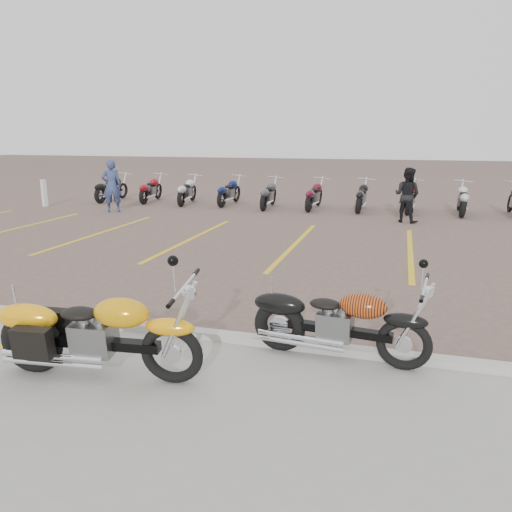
{
  "coord_description": "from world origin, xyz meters",
  "views": [
    {
      "loc": [
        2.39,
        -7.66,
        2.59
      ],
      "look_at": [
        0.28,
        -0.35,
        0.75
      ],
      "focal_mm": 35.0,
      "sensor_mm": 36.0,
      "label": 1
    }
  ],
  "objects": [
    {
      "name": "curb",
      "position": [
        0.0,
        -2.0,
        0.06
      ],
      "size": [
        60.0,
        0.18,
        0.12
      ],
      "primitive_type": "cube",
      "color": "#ADAAA3",
      "rests_on": "ground"
    },
    {
      "name": "yellow_cruiser",
      "position": [
        -0.68,
        -3.31,
        0.48
      ],
      "size": [
        2.33,
        0.44,
        0.96
      ],
      "rotation": [
        0.09,
        0.0,
        0.1
      ],
      "color": "black",
      "rests_on": "ground"
    },
    {
      "name": "flame_cruiser",
      "position": [
        1.75,
        -2.13,
        0.43
      ],
      "size": [
        2.11,
        0.41,
        0.87
      ],
      "rotation": [
        0.05,
        0.0,
        -0.11
      ],
      "color": "black",
      "rests_on": "ground"
    },
    {
      "name": "concrete_apron",
      "position": [
        0.0,
        -4.5,
        0.01
      ],
      "size": [
        60.0,
        5.0,
        0.01
      ],
      "primitive_type": "cube",
      "color": "#9E9B93",
      "rests_on": "ground"
    },
    {
      "name": "person_a",
      "position": [
        -7.2,
        7.56,
        0.9
      ],
      "size": [
        0.78,
        0.72,
        1.79
      ],
      "primitive_type": "imported",
      "rotation": [
        0.0,
        0.0,
        3.71
      ],
      "color": "navy",
      "rests_on": "ground"
    },
    {
      "name": "ground",
      "position": [
        0.0,
        0.0,
        0.0
      ],
      "size": [
        100.0,
        100.0,
        0.0
      ],
      "primitive_type": "plane",
      "color": "#6E5A4E",
      "rests_on": "ground"
    },
    {
      "name": "parking_stripes",
      "position": [
        0.0,
        4.0,
        0.0
      ],
      "size": [
        38.0,
        5.5,
        0.01
      ],
      "primitive_type": null,
      "color": "gold",
      "rests_on": "ground"
    },
    {
      "name": "person_b",
      "position": [
        2.59,
        8.15,
        0.83
      ],
      "size": [
        1.0,
        0.91,
        1.66
      ],
      "primitive_type": "imported",
      "rotation": [
        0.0,
        0.0,
        2.7
      ],
      "color": "black",
      "rests_on": "ground"
    },
    {
      "name": "bollard",
      "position": [
        -10.38,
        8.04,
        0.5
      ],
      "size": [
        0.19,
        0.19,
        1.0
      ],
      "primitive_type": "cube",
      "rotation": [
        0.0,
        0.0,
        -0.3
      ],
      "color": "silver",
      "rests_on": "ground"
    },
    {
      "name": "bg_bike_row",
      "position": [
        0.24,
        10.14,
        0.55
      ],
      "size": [
        18.85,
        2.02,
        1.1
      ],
      "color": "black",
      "rests_on": "ground"
    }
  ]
}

